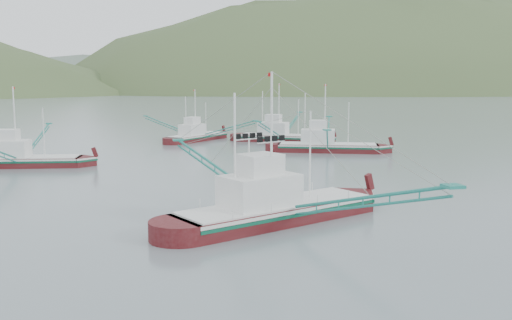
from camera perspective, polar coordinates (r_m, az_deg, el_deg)
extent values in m
plane|color=slate|center=(38.38, 2.13, -5.95)|extent=(1200.00, 1200.00, 0.00)
cube|color=#460B0E|center=(37.78, 2.11, -5.88)|extent=(14.73, 9.22, 1.92)
cube|color=silver|center=(37.60, 2.11, -4.67)|extent=(14.50, 9.17, 0.21)
cube|color=#0B5138|center=(37.65, 2.11, -5.03)|extent=(14.51, 9.19, 0.21)
cube|color=silver|center=(37.56, 2.12, -4.38)|extent=(14.00, 8.76, 0.12)
cube|color=silver|center=(36.48, 0.37, -3.13)|extent=(5.62, 4.72, 2.11)
cube|color=silver|center=(36.18, 0.37, -0.45)|extent=(3.13, 2.92, 1.34)
cylinder|color=white|center=(36.58, 1.57, 2.06)|extent=(0.15, 0.15, 8.63)
cylinder|color=white|center=(34.94, -2.13, 0.71)|extent=(0.13, 0.13, 7.34)
cylinder|color=white|center=(38.90, 5.43, 0.46)|extent=(0.12, 0.12, 6.04)
cube|color=#460B0E|center=(74.57, 7.19, 0.94)|extent=(13.26, 7.93, 1.72)
cube|color=silver|center=(74.48, 7.20, 1.50)|extent=(13.04, 7.90, 0.19)
cube|color=#0B5138|center=(74.50, 7.19, 1.34)|extent=(13.05, 7.91, 0.19)
cube|color=silver|center=(74.46, 7.20, 1.63)|extent=(12.59, 7.53, 0.10)
cube|color=silver|center=(74.39, 6.22, 2.34)|extent=(5.01, 4.14, 1.89)
cube|color=silver|center=(74.26, 6.24, 3.53)|extent=(2.77, 2.58, 1.20)
cylinder|color=white|center=(74.14, 6.92, 4.58)|extent=(0.14, 0.14, 7.74)
cylinder|color=white|center=(74.27, 4.92, 4.16)|extent=(0.12, 0.12, 6.58)
cylinder|color=white|center=(74.24, 9.23, 3.64)|extent=(0.10, 0.10, 5.42)
cube|color=#460B0E|center=(66.41, -22.41, -0.47)|extent=(12.99, 5.29, 1.68)
cube|color=silver|center=(66.31, -22.44, 0.14)|extent=(12.75, 5.32, 0.19)
cube|color=#0B5138|center=(66.34, -22.44, -0.04)|extent=(12.75, 5.34, 0.19)
cube|color=silver|center=(66.29, -22.45, 0.29)|extent=(12.34, 5.03, 0.10)
cube|color=silver|center=(66.58, -23.53, 1.02)|extent=(4.57, 3.32, 1.85)
cube|color=silver|center=(66.43, -23.60, 2.32)|extent=(2.45, 2.17, 1.18)
cylinder|color=white|center=(66.06, -22.97, 3.50)|extent=(0.13, 0.13, 7.57)
cylinder|color=white|center=(65.29, -20.46, 2.58)|extent=(0.10, 0.10, 5.30)
cube|color=#460B0E|center=(88.26, -5.91, 2.04)|extent=(10.37, 10.37, 1.54)
cube|color=silver|center=(88.19, -5.91, 2.46)|extent=(10.25, 10.25, 0.17)
cube|color=#0B5138|center=(88.21, -5.91, 2.34)|extent=(10.26, 10.26, 0.17)
cube|color=silver|center=(88.18, -5.91, 2.56)|extent=(9.85, 9.85, 0.09)
cube|color=silver|center=(87.19, -6.38, 3.03)|extent=(4.48, 4.48, 1.70)
cube|color=silver|center=(87.08, -6.39, 3.94)|extent=(2.62, 2.62, 1.08)
cylinder|color=white|center=(87.62, -6.10, 4.78)|extent=(0.12, 0.12, 6.95)
cylinder|color=white|center=(85.82, -7.03, 4.35)|extent=(0.11, 0.11, 5.91)
cylinder|color=white|center=(89.84, -5.04, 4.21)|extent=(0.09, 0.09, 4.86)
cube|color=#460B0E|center=(86.17, 2.57, 1.94)|extent=(12.80, 9.65, 1.72)
cube|color=silver|center=(86.09, 2.57, 2.43)|extent=(12.61, 9.58, 0.19)
cube|color=#0B5138|center=(86.11, 2.57, 2.28)|extent=(12.62, 9.59, 0.19)
cube|color=silver|center=(86.08, 2.57, 2.54)|extent=(12.16, 9.17, 0.10)
cube|color=silver|center=(86.34, 1.75, 3.16)|extent=(5.10, 4.59, 1.89)
cube|color=silver|center=(86.22, 1.75, 4.19)|extent=(2.89, 2.78, 1.20)
cylinder|color=white|center=(85.91, 2.31, 5.09)|extent=(0.14, 0.14, 7.74)
cylinder|color=white|center=(86.66, 0.66, 4.74)|extent=(0.12, 0.12, 6.58)
cylinder|color=white|center=(85.23, 4.26, 4.27)|extent=(0.10, 0.10, 5.42)
ellipsoid|color=#41552C|center=(528.85, 14.63, 6.74)|extent=(684.00, 432.00, 306.00)
ellipsoid|color=slate|center=(597.25, -9.92, 6.99)|extent=(960.00, 400.00, 240.00)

